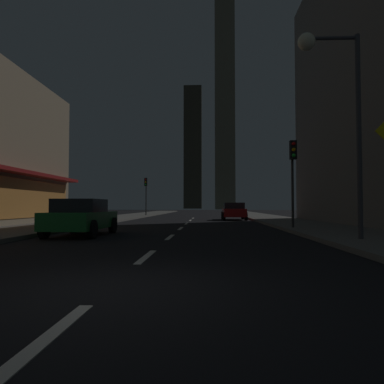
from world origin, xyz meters
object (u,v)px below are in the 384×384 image
(traffic_light_near_right, at_px, (293,164))
(street_lamp_right, at_px, (332,84))
(car_parked_near, at_px, (81,217))
(fire_hydrant_far_left, at_px, (94,217))
(traffic_light_far_left, at_px, (146,188))
(car_parked_far, at_px, (234,211))

(traffic_light_near_right, height_order, street_lamp_right, street_lamp_right)
(car_parked_near, xyz_separation_m, street_lamp_right, (8.98, -2.62, 4.33))
(fire_hydrant_far_left, bearing_deg, traffic_light_near_right, -25.69)
(traffic_light_near_right, relative_size, traffic_light_far_left, 1.00)
(traffic_light_near_right, bearing_deg, street_lamp_right, -91.18)
(car_parked_far, bearing_deg, traffic_light_far_left, 133.93)
(car_parked_near, relative_size, street_lamp_right, 0.64)
(traffic_light_near_right, height_order, traffic_light_far_left, same)
(traffic_light_near_right, bearing_deg, traffic_light_far_left, 116.04)
(car_parked_near, relative_size, car_parked_far, 1.00)
(car_parked_near, distance_m, street_lamp_right, 10.30)
(car_parked_far, bearing_deg, traffic_light_near_right, -81.73)
(car_parked_near, bearing_deg, fire_hydrant_far_left, 104.81)
(car_parked_near, bearing_deg, traffic_light_near_right, 19.45)
(car_parked_far, height_order, street_lamp_right, street_lamp_right)
(traffic_light_near_right, relative_size, street_lamp_right, 0.64)
(car_parked_near, relative_size, fire_hydrant_far_left, 6.48)
(traffic_light_far_left, distance_m, street_lamp_right, 30.42)
(car_parked_near, bearing_deg, street_lamp_right, -16.25)
(street_lamp_right, bearing_deg, car_parked_near, 163.75)
(fire_hydrant_far_left, relative_size, traffic_light_near_right, 0.16)
(car_parked_far, relative_size, fire_hydrant_far_left, 6.48)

